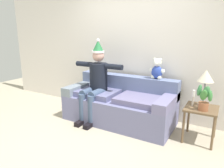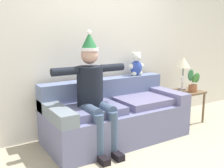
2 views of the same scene
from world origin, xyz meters
name	(u,v)px [view 2 (image 2 of 2)]	position (x,y,z in m)	size (l,w,h in m)	color
ground_plane	(163,167)	(0.00, 0.00, 0.00)	(10.00, 10.00, 0.00)	#AFA48B
back_wall	(96,44)	(0.00, 1.55, 1.35)	(7.00, 0.10, 2.70)	silver
couch	(115,115)	(0.00, 1.00, 0.34)	(2.02, 0.92, 0.84)	slate
person_seated	(94,90)	(-0.44, 0.84, 0.79)	(1.02, 0.77, 1.55)	black
teddy_bear	(136,65)	(0.59, 1.30, 1.01)	(0.29, 0.17, 0.38)	#2E45A4
side_table	(186,96)	(1.43, 0.97, 0.45)	(0.47, 0.49, 0.54)	brown
table_lamp	(183,64)	(1.43, 1.07, 0.99)	(0.24, 0.24, 0.57)	gray
potted_plant	(193,81)	(1.46, 0.86, 0.73)	(0.24, 0.24, 0.39)	#9E5B3B
candle_tall	(182,82)	(1.29, 0.95, 0.71)	(0.04, 0.04, 0.26)	beige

